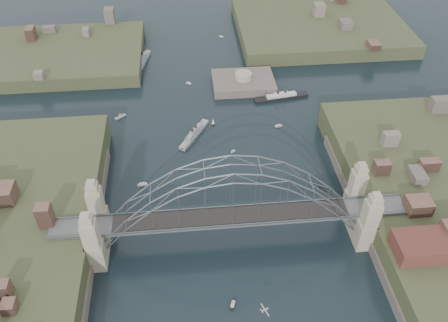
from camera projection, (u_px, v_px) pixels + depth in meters
ground at (231, 239)px, 114.49m from camera, size 500.00×500.00×0.00m
bridge at (231, 205)px, 106.39m from camera, size 84.00×13.80×24.60m
headland_nw at (65, 60)px, 181.47m from camera, size 60.00×45.00×9.00m
headland_ne at (319, 31)px, 200.13m from camera, size 70.00×55.00×9.50m
fort_island at (243, 87)px, 168.10m from camera, size 22.00×16.00×9.40m
wharf_shed at (440, 245)px, 100.58m from camera, size 20.00×8.00×4.00m
naval_cruiser_near at (194, 134)px, 145.23m from camera, size 9.99×14.96×4.83m
naval_cruiser_far at (142, 62)px, 179.40m from camera, size 6.39×17.73×5.95m
ocean_liner at (281, 97)px, 161.04m from camera, size 19.40×5.44×4.72m
aeroplane at (264, 310)px, 94.70m from camera, size 1.80×3.07×0.47m
small_boat_a at (142, 184)px, 128.77m from camera, size 2.73×1.32×1.43m
small_boat_b at (233, 151)px, 139.50m from camera, size 1.58×1.32×1.43m
small_boat_c at (233, 305)px, 100.47m from camera, size 1.70×2.73×1.43m
small_boat_d at (278, 126)px, 149.17m from camera, size 2.57×1.38×1.43m
small_boat_e at (120, 116)px, 152.75m from camera, size 3.91×3.57×2.38m
small_boat_f at (213, 122)px, 149.73m from camera, size 1.21×1.92×2.38m
small_boat_h at (189, 83)px, 168.63m from camera, size 2.24×1.71×1.43m
small_boat_i at (322, 189)px, 127.70m from camera, size 1.28×2.83×0.45m
small_boat_k at (221, 37)px, 197.16m from camera, size 1.74×1.89×0.45m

